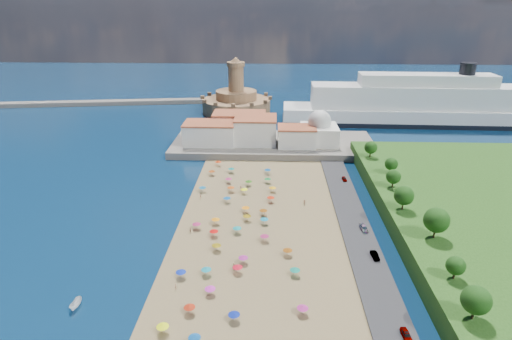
{
  "coord_description": "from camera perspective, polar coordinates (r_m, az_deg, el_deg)",
  "views": [
    {
      "loc": [
        9.25,
        -110.78,
        61.86
      ],
      "look_at": [
        4.0,
        25.0,
        8.0
      ],
      "focal_mm": 30.0,
      "sensor_mm": 36.0,
      "label": 1
    }
  ],
  "objects": [
    {
      "name": "ground",
      "position": [
        127.22,
        -2.25,
        -7.49
      ],
      "size": [
        700.0,
        700.0,
        0.0
      ],
      "primitive_type": "plane",
      "color": "#071938",
      "rests_on": "ground"
    },
    {
      "name": "parked_cars",
      "position": [
        121.35,
        14.83,
        -9.09
      ],
      "size": [
        2.38,
        82.5,
        1.37
      ],
      "color": "gray",
      "rests_on": "promenade"
    },
    {
      "name": "beachgoers",
      "position": [
        121.14,
        -2.23,
        -8.49
      ],
      "size": [
        35.63,
        83.4,
        1.86
      ],
      "color": "tan",
      "rests_on": "beach"
    },
    {
      "name": "cruise_ship",
      "position": [
        246.51,
        21.39,
        7.91
      ],
      "size": [
        149.57,
        26.18,
        32.56
      ],
      "color": "black",
      "rests_on": "ground"
    },
    {
      "name": "breakwater",
      "position": [
        295.75,
        -21.86,
        8.27
      ],
      "size": [
        199.03,
        34.77,
        2.6
      ],
      "primitive_type": "cube",
      "rotation": [
        0.0,
        0.0,
        0.14
      ],
      "color": "#59544C",
      "rests_on": "ground"
    },
    {
      "name": "waterfront_buildings",
      "position": [
        192.55,
        -1.54,
        5.33
      ],
      "size": [
        57.0,
        29.0,
        11.0
      ],
      "color": "silver",
      "rests_on": "terrace"
    },
    {
      "name": "beach_parasols",
      "position": [
        117.68,
        -2.88,
        -8.9
      ],
      "size": [
        33.19,
        116.9,
        2.2
      ],
      "color": "gray",
      "rests_on": "beach"
    },
    {
      "name": "moored_boats",
      "position": [
        97.61,
        -22.98,
        -19.11
      ],
      "size": [
        8.96,
        18.74,
        1.78
      ],
      "color": "white",
      "rests_on": "ground"
    },
    {
      "name": "terrace",
      "position": [
        193.44,
        2.33,
        3.42
      ],
      "size": [
        90.0,
        36.0,
        3.0
      ],
      "primitive_type": "cube",
      "color": "#59544C",
      "rests_on": "ground"
    },
    {
      "name": "domed_building",
      "position": [
        190.45,
        8.42,
        5.26
      ],
      "size": [
        16.0,
        16.0,
        15.0
      ],
      "color": "silver",
      "rests_on": "terrace"
    },
    {
      "name": "jetty",
      "position": [
        228.03,
        -3.23,
        6.16
      ],
      "size": [
        18.0,
        70.0,
        2.4
      ],
      "primitive_type": "cube",
      "color": "#59544C",
      "rests_on": "ground"
    },
    {
      "name": "fortress",
      "position": [
        255.71,
        -2.64,
        9.14
      ],
      "size": [
        40.0,
        40.0,
        32.4
      ],
      "color": "#A27851",
      "rests_on": "ground"
    },
    {
      "name": "hillside_trees",
      "position": [
        119.59,
        21.03,
        -5.55
      ],
      "size": [
        12.91,
        110.86,
        8.19
      ],
      "color": "#382314",
      "rests_on": "hillside"
    }
  ]
}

